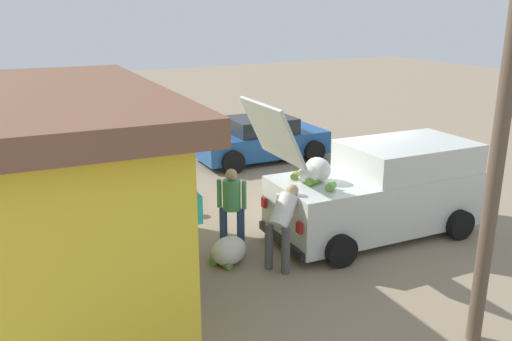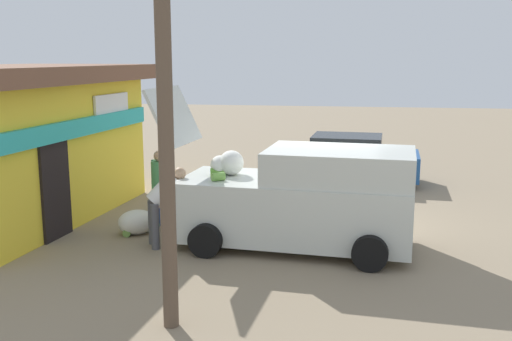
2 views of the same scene
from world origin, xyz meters
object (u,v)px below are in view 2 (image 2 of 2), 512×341
customer_bending (163,199)px  unloaded_banana_pile (137,223)px  paint_bucket (186,194)px  storefront_bar (19,141)px  delivery_van (303,198)px  parked_sedan (347,160)px  vendor_standing (160,184)px

customer_bending → unloaded_banana_pile: size_ratio=1.57×
unloaded_banana_pile → paint_bucket: unloaded_banana_pile is taller
storefront_bar → customer_bending: bearing=-109.8°
storefront_bar → paint_bucket: storefront_bar is taller
delivery_van → unloaded_banana_pile: bearing=85.1°
parked_sedan → delivery_van: bearing=173.1°
storefront_bar → unloaded_banana_pile: storefront_bar is taller
parked_sedan → customer_bending: size_ratio=2.76×
vendor_standing → unloaded_banana_pile: bearing=145.8°
delivery_van → parked_sedan: delivery_van is taller
storefront_bar → delivery_van: bearing=-98.9°
customer_bending → paint_bucket: (3.32, 0.54, -0.69)m
storefront_bar → parked_sedan: 8.61m
unloaded_banana_pile → customer_bending: bearing=-128.6°
parked_sedan → vendor_standing: size_ratio=2.51×
storefront_bar → delivery_van: size_ratio=1.41×
storefront_bar → paint_bucket: (2.02, -3.07, -1.49)m
unloaded_banana_pile → parked_sedan: bearing=-35.3°
delivery_van → parked_sedan: (6.01, -0.73, -0.30)m
vendor_standing → customer_bending: size_ratio=1.10×
parked_sedan → paint_bucket: (-3.02, 3.83, -0.42)m
parked_sedan → vendor_standing: 6.42m
paint_bucket → delivery_van: bearing=-134.0°
storefront_bar → delivery_van: (-0.97, -6.16, -0.77)m
delivery_van → paint_bucket: bearing=46.0°
delivery_van → vendor_standing: size_ratio=3.00×
delivery_van → vendor_standing: delivery_van is taller
storefront_bar → vendor_standing: storefront_bar is taller
unloaded_banana_pile → paint_bucket: size_ratio=2.27×
vendor_standing → paint_bucket: (2.21, 0.11, -0.73)m
delivery_van → storefront_bar: bearing=81.1°
vendor_standing → paint_bucket: bearing=2.7°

